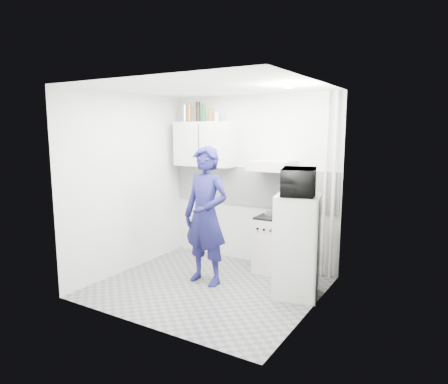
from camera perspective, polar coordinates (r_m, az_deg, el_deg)
The scene contains 23 objects.
floor at distance 5.49m, azimuth -2.30°, elevation -13.37°, with size 2.80×2.80×0.00m, color slate.
ceiling at distance 5.10m, azimuth -2.49°, elevation 14.75°, with size 2.80×2.80×0.00m, color white.
wall_back at distance 6.21m, azimuth 3.97°, elevation 1.70°, with size 2.80×2.80×0.00m, color silver.
wall_left at distance 6.01m, azimuth -13.60°, elevation 1.22°, with size 2.60×2.60×0.00m, color silver.
wall_right at distance 4.53m, azimuth 12.58°, elevation -1.26°, with size 2.60×2.60×0.00m, color silver.
person at distance 5.37m, azimuth -2.61°, elevation -3.42°, with size 0.68×0.45×1.87m, color #161547.
stove at distance 5.96m, azimuth 7.20°, elevation -7.51°, with size 0.50×0.50×0.80m, color beige.
fridge at distance 5.11m, azimuth 10.39°, elevation -7.58°, with size 0.53×0.53×1.29m, color silver.
stove_top at distance 5.85m, azimuth 7.28°, elevation -3.59°, with size 0.48×0.48×0.03m, color black.
saucepan at distance 5.94m, azimuth 6.67°, elevation -2.78°, with size 0.17×0.17×0.09m, color silver.
microwave at distance 4.94m, azimuth 10.66°, elevation 1.46°, with size 0.40×0.59×0.33m, color black.
bottle_a at distance 6.62m, azimuth -5.66°, elevation 11.10°, with size 0.06×0.06×0.27m, color silver.
bottle_b at distance 6.56m, azimuth -5.03°, elevation 11.14°, with size 0.07×0.07×0.27m, color brown.
bottle_c at distance 6.46m, azimuth -3.72°, elevation 11.37°, with size 0.08×0.08×0.31m, color black.
bottle_d at distance 6.40m, azimuth -2.92°, elevation 11.24°, with size 0.06×0.06×0.28m, color #144C1E.
canister_a at distance 6.32m, azimuth -1.83°, elevation 10.90°, with size 0.08×0.08×0.19m, color brown.
canister_b at distance 6.27m, azimuth -1.06°, elevation 10.70°, with size 0.08×0.08×0.15m, color #B2B7BC.
upper_cabinet at distance 6.39m, azimuth -2.74°, elevation 6.87°, with size 1.00×0.35×0.70m, color silver.
range_hood at distance 5.76m, azimuth 6.86°, elevation 3.78°, with size 0.60×0.50×0.14m, color beige.
backsplash at distance 6.21m, azimuth 3.90°, elevation 0.77°, with size 2.74×0.03×0.60m, color white.
pipe_a at distance 5.66m, azimuth 15.39°, elevation 0.68°, with size 0.05×0.05×2.60m, color beige.
pipe_b at distance 5.70m, azimuth 14.23°, elevation 0.77°, with size 0.04×0.04×2.60m, color beige.
ceiling_spot_fixture at distance 4.81m, azimuth 9.23°, elevation 14.63°, with size 0.10×0.10×0.02m, color white.
Camera 1 is at (2.79, -4.24, 2.10)m, focal length 32.00 mm.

